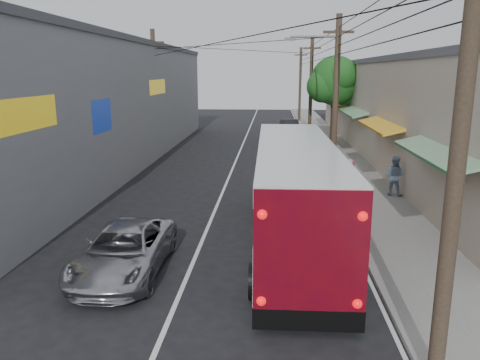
% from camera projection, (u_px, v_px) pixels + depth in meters
% --- Properties ---
extents(ground, '(120.00, 120.00, 0.00)m').
position_uv_depth(ground, '(170.00, 316.00, 10.64)').
color(ground, black).
rests_on(ground, ground).
extents(sidewalk, '(3.00, 80.00, 0.12)m').
position_uv_depth(sidewalk, '(339.00, 159.00, 29.62)').
color(sidewalk, slate).
rests_on(sidewalk, ground).
extents(building_right, '(7.09, 40.00, 6.25)m').
position_uv_depth(building_right, '(406.00, 107.00, 30.56)').
color(building_right, '#AFA18B').
rests_on(building_right, ground).
extents(building_left, '(7.20, 36.00, 7.25)m').
position_uv_depth(building_left, '(92.00, 102.00, 27.88)').
color(building_left, gray).
rests_on(building_left, ground).
extents(utility_poles, '(11.80, 45.28, 8.00)m').
position_uv_depth(utility_poles, '(287.00, 93.00, 29.25)').
color(utility_poles, '#473828').
rests_on(utility_poles, ground).
extents(street_tree, '(4.40, 4.00, 6.60)m').
position_uv_depth(street_tree, '(336.00, 82.00, 34.40)').
color(street_tree, '#3F2B19').
rests_on(street_tree, ground).
extents(coach_bus, '(2.69, 11.32, 3.25)m').
position_uv_depth(coach_bus, '(295.00, 192.00, 14.92)').
color(coach_bus, silver).
rests_on(coach_bus, ground).
extents(jeepney, '(2.18, 4.68, 1.30)m').
position_uv_depth(jeepney, '(124.00, 251.00, 12.81)').
color(jeepney, '#B0AFB6').
rests_on(jeepney, ground).
extents(parked_suv, '(2.86, 5.66, 1.58)m').
position_uv_depth(parked_suv, '(299.00, 153.00, 27.33)').
color(parked_suv, gray).
rests_on(parked_suv, ground).
extents(parked_car_mid, '(1.90, 4.58, 1.55)m').
position_uv_depth(parked_car_mid, '(294.00, 138.00, 33.79)').
color(parked_car_mid, '#26262B').
rests_on(parked_car_mid, ground).
extents(parked_car_far, '(1.88, 4.08, 1.30)m').
position_uv_depth(parked_car_far, '(290.00, 127.00, 41.56)').
color(parked_car_far, black).
rests_on(parked_car_far, ground).
extents(pedestrian_near, '(0.78, 0.61, 1.89)m').
position_uv_depth(pedestrian_near, '(349.00, 182.00, 19.01)').
color(pedestrian_near, pink).
rests_on(pedestrian_near, sidewalk).
extents(pedestrian_far, '(1.06, 0.97, 1.75)m').
position_uv_depth(pedestrian_far, '(394.00, 176.00, 20.45)').
color(pedestrian_far, '#8AA7C8').
rests_on(pedestrian_far, sidewalk).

